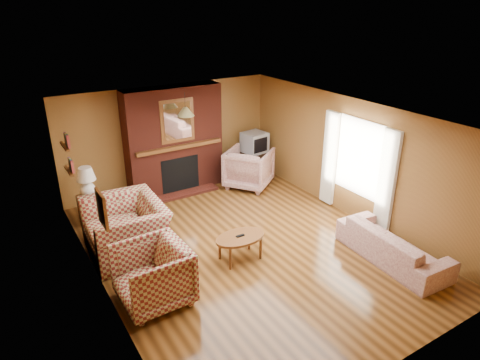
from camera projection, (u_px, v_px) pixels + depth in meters
floor at (245, 246)px, 7.74m from camera, size 6.50×6.50×0.00m
ceiling at (246, 117)px, 6.79m from camera, size 6.50×6.50×0.00m
wall_back at (170, 137)px, 9.80m from camera, size 6.50×0.00×6.50m
wall_front at (403, 287)px, 4.73m from camera, size 6.50×0.00×6.50m
wall_left at (97, 224)px, 6.05m from camera, size 0.00×6.50×6.50m
wall_right at (352, 159)px, 8.48m from camera, size 0.00×6.50×6.50m
fireplace at (174, 141)px, 9.60m from camera, size 2.20×0.82×2.40m
window_right at (357, 166)px, 8.33m from camera, size 0.10×1.85×2.00m
bookshelf at (68, 154)px, 7.38m from camera, size 0.09×0.55×0.71m
botanical_print at (102, 209)px, 5.70m from camera, size 0.05×0.40×0.50m
pendant_light at (185, 112)px, 8.75m from camera, size 0.36×0.36×0.48m
plaid_loveseat at (126, 228)px, 7.40m from camera, size 1.31×1.48×0.94m
plaid_armchair at (153, 275)px, 6.17m from camera, size 1.02×0.99×0.91m
floral_sofa at (393, 245)px, 7.24m from camera, size 0.90×2.04×0.58m
floral_armchair at (249, 168)px, 10.05m from camera, size 1.39×1.38×0.91m
coffee_table at (240, 239)px, 7.22m from camera, size 0.90×0.56×0.46m
side_table at (91, 209)px, 8.53m from camera, size 0.44×0.44×0.54m
table_lamp at (86, 180)px, 8.28m from camera, size 0.37×0.37×0.61m
tv_stand at (254, 163)px, 10.80m from camera, size 0.58×0.54×0.60m
crt_tv at (255, 142)px, 10.58m from camera, size 0.60×0.60×0.50m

